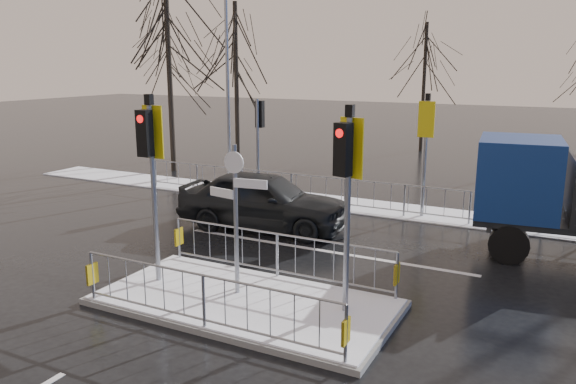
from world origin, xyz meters
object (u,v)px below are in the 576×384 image
at_px(traffic_island, 244,287).
at_px(flatbed_truck, 556,195).
at_px(car_far_lane, 263,200).
at_px(street_lamp_left, 229,70).

distance_m(traffic_island, flatbed_truck, 8.19).
height_order(traffic_island, flatbed_truck, traffic_island).
bearing_deg(flatbed_truck, car_far_lane, -170.83).
relative_size(flatbed_truck, street_lamp_left, 0.80).
distance_m(flatbed_truck, street_lamp_left, 12.57).
xyz_separation_m(flatbed_truck, street_lamp_left, (-11.75, 3.39, 2.93)).
height_order(car_far_lane, flatbed_truck, flatbed_truck).
bearing_deg(flatbed_truck, traffic_island, -131.13).
xyz_separation_m(traffic_island, street_lamp_left, (-6.42, 9.49, 4.10)).
bearing_deg(street_lamp_left, flatbed_truck, -16.08).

